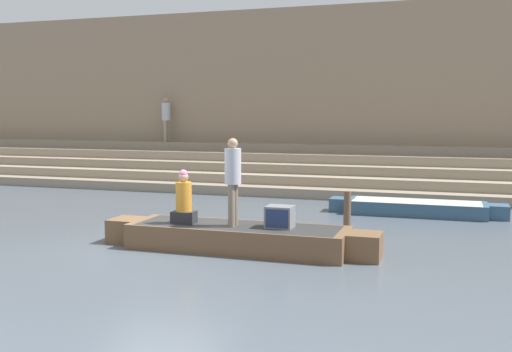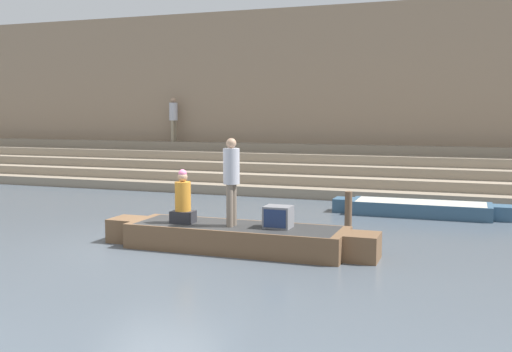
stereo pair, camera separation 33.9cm
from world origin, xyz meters
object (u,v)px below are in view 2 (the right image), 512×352
person_standing (231,175)px  person_on_steps (173,116)px  rowboat_main (236,237)px  tv_set (278,217)px  moored_boat_shore (420,208)px  person_rowing (183,201)px  mooring_post (348,212)px

person_standing → person_on_steps: size_ratio=1.00×
rowboat_main → person_on_steps: 13.16m
tv_set → moored_boat_shore: bearing=67.6°
person_standing → tv_set: (0.95, 0.15, -0.82)m
tv_set → person_on_steps: 13.57m
rowboat_main → moored_boat_shore: size_ratio=1.22×
rowboat_main → person_on_steps: person_on_steps is taller
rowboat_main → person_rowing: (-1.15, -0.13, 0.70)m
tv_set → person_on_steps: size_ratio=0.30×
person_rowing → tv_set: (2.04, 0.16, -0.24)m
rowboat_main → person_standing: person_standing is taller
tv_set → person_on_steps: (-7.95, 10.83, 1.94)m
person_rowing → moored_boat_shore: (4.40, 5.68, -0.77)m
rowboat_main → person_standing: size_ratio=3.25×
person_standing → tv_set: size_ratio=3.34×
rowboat_main → moored_boat_shore: bearing=61.4°
person_rowing → mooring_post: 4.06m
tv_set → person_standing: bearing=-170.4°
person_rowing → person_on_steps: 12.59m
person_standing → person_rowing: size_ratio=1.59×
mooring_post → person_on_steps: size_ratio=0.54×
person_rowing → person_on_steps: bearing=114.7°
person_rowing → mooring_post: size_ratio=1.16×
person_on_steps → mooring_post: bearing=6.3°
person_standing → mooring_post: size_ratio=1.84×
tv_set → mooring_post: bearing=70.6°
moored_boat_shore → rowboat_main: bearing=-116.2°
mooring_post → person_on_steps: 12.34m
rowboat_main → moored_boat_shore: (3.25, 5.55, -0.07)m
person_on_steps → person_standing: bearing=-8.2°
moored_boat_shore → tv_set: bearing=-109.0°
person_standing → person_rowing: person_standing is taller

